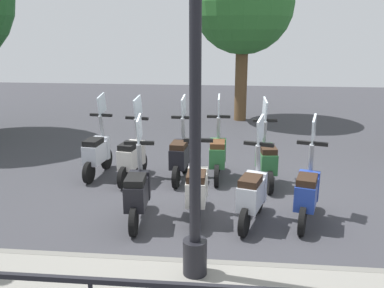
% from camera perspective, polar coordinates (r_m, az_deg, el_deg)
% --- Properties ---
extents(ground_plane, '(28.00, 28.00, 0.00)m').
position_cam_1_polar(ground_plane, '(7.11, 3.89, -7.54)').
color(ground_plane, '#38383D').
extents(lamp_post_near, '(0.26, 0.90, 4.32)m').
position_cam_1_polar(lamp_post_near, '(4.22, 0.43, 5.71)').
color(lamp_post_near, black).
rests_on(lamp_post_near, promenade_walkway).
extents(tree_distant, '(2.90, 2.90, 4.85)m').
position_cam_1_polar(tree_distant, '(12.85, 6.87, 18.09)').
color(tree_distant, brown).
rests_on(tree_distant, ground_plane).
extents(scooter_near_0, '(1.21, 0.52, 1.54)m').
position_cam_1_polar(scooter_near_0, '(6.39, 15.09, -6.14)').
color(scooter_near_0, black).
rests_on(scooter_near_0, ground_plane).
extents(scooter_near_1, '(1.20, 0.54, 1.54)m').
position_cam_1_polar(scooter_near_1, '(6.20, 8.06, -6.42)').
color(scooter_near_1, black).
rests_on(scooter_near_1, ground_plane).
extents(scooter_near_2, '(1.23, 0.44, 1.54)m').
position_cam_1_polar(scooter_near_2, '(6.32, 0.65, -5.82)').
color(scooter_near_2, black).
rests_on(scooter_near_2, ground_plane).
extents(scooter_near_3, '(1.23, 0.44, 1.54)m').
position_cam_1_polar(scooter_near_3, '(6.22, -7.26, -6.30)').
color(scooter_near_3, black).
rests_on(scooter_near_3, ground_plane).
extents(scooter_far_0, '(1.23, 0.44, 1.54)m').
position_cam_1_polar(scooter_far_0, '(7.71, 9.84, -2.05)').
color(scooter_far_0, black).
rests_on(scooter_far_0, ground_plane).
extents(scooter_far_1, '(1.23, 0.44, 1.54)m').
position_cam_1_polar(scooter_far_1, '(7.95, 3.43, -1.32)').
color(scooter_far_1, black).
rests_on(scooter_far_1, ground_plane).
extents(scooter_far_2, '(1.23, 0.44, 1.54)m').
position_cam_1_polar(scooter_far_2, '(7.86, -1.56, -1.47)').
color(scooter_far_2, black).
rests_on(scooter_far_2, ground_plane).
extents(scooter_far_3, '(1.23, 0.47, 1.54)m').
position_cam_1_polar(scooter_far_3, '(7.88, -7.97, -1.58)').
color(scooter_far_3, black).
rests_on(scooter_far_3, ground_plane).
extents(scooter_far_4, '(1.23, 0.44, 1.54)m').
position_cam_1_polar(scooter_far_4, '(8.27, -12.54, -0.98)').
color(scooter_far_4, black).
rests_on(scooter_far_4, ground_plane).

